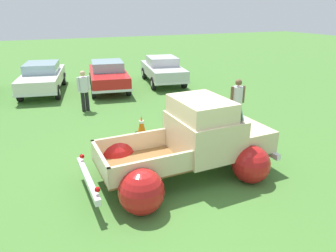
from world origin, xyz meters
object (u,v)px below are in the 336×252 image
object	(u,v)px
show_car_3	(163,69)
spectator_0	(84,89)
spectator_1	(237,100)
lane_cone_0	(141,125)
vintage_pickup_truck	(194,145)
show_car_1	(42,76)
show_car_2	(108,75)

from	to	relation	value
show_car_3	spectator_0	size ratio (longest dim) A/B	2.73
spectator_1	show_car_3	bearing A→B (deg)	5.92
spectator_1	lane_cone_0	size ratio (longest dim) A/B	2.70
spectator_1	spectator_0	bearing A→B (deg)	57.07
show_car_3	spectator_0	bearing A→B (deg)	-45.27
spectator_1	vintage_pickup_truck	bearing A→B (deg)	136.62
lane_cone_0	spectator_1	bearing A→B (deg)	-11.83
vintage_pickup_truck	lane_cone_0	bearing A→B (deg)	95.32
spectator_0	lane_cone_0	size ratio (longest dim) A/B	2.60
show_car_1	show_car_2	bearing A→B (deg)	86.19
show_car_3	lane_cone_0	world-z (taller)	show_car_3
show_car_3	show_car_2	bearing A→B (deg)	-75.12
vintage_pickup_truck	show_car_2	size ratio (longest dim) A/B	1.03
vintage_pickup_truck	show_car_3	size ratio (longest dim) A/B	1.05
show_car_3	lane_cone_0	size ratio (longest dim) A/B	7.10
spectator_1	show_car_1	bearing A→B (deg)	45.08
vintage_pickup_truck	show_car_3	bearing A→B (deg)	70.23
vintage_pickup_truck	show_car_3	distance (m)	10.14
lane_cone_0	show_car_1	bearing A→B (deg)	111.01
show_car_2	spectator_1	world-z (taller)	spectator_1
vintage_pickup_truck	lane_cone_0	world-z (taller)	vintage_pickup_truck
vintage_pickup_truck	spectator_0	distance (m)	6.44
spectator_0	spectator_1	size ratio (longest dim) A/B	0.96
vintage_pickup_truck	spectator_1	size ratio (longest dim) A/B	2.76
show_car_2	lane_cone_0	xyz separation A→B (m)	(-0.35, -6.35, -0.47)
show_car_2	spectator_0	world-z (taller)	spectator_0
show_car_3	spectator_1	world-z (taller)	spectator_1
spectator_0	lane_cone_0	xyz separation A→B (m)	(1.31, -3.22, -0.62)
spectator_0	spectator_1	world-z (taller)	spectator_1
vintage_pickup_truck	spectator_1	bearing A→B (deg)	36.83
vintage_pickup_truck	spectator_0	xyz separation A→B (m)	(-1.71, 6.20, 0.17)
show_car_1	lane_cone_0	distance (m)	7.65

